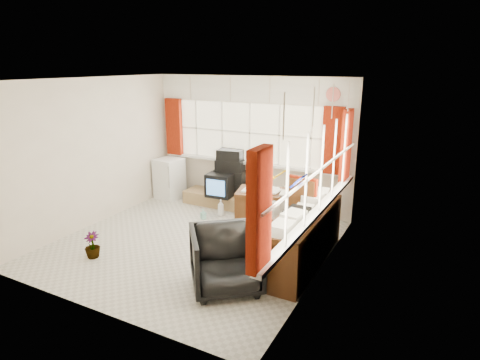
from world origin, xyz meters
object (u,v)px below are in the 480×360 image
object	(u,v)px
desk	(273,209)
mini_fridge	(169,179)
radiator	(268,220)
tv_bench	(219,199)
desk_lamp	(286,176)
task_chair	(297,214)
crt_tv	(221,185)
credenza	(304,237)
office_chair	(226,260)

from	to	relation	value
desk	mini_fridge	bearing A→B (deg)	167.37
radiator	tv_bench	world-z (taller)	radiator
desk_lamp	mini_fridge	bearing A→B (deg)	168.06
radiator	tv_bench	bearing A→B (deg)	148.15
desk	desk_lamp	size ratio (longest dim) A/B	3.07
desk_lamp	task_chair	distance (m)	0.81
radiator	crt_tv	size ratio (longest dim) A/B	1.21
radiator	credenza	world-z (taller)	credenza
tv_bench	mini_fridge	xyz separation A→B (m)	(-1.13, -0.09, 0.29)
desk_lamp	credenza	world-z (taller)	desk_lamp
tv_bench	mini_fridge	distance (m)	1.17
desk	tv_bench	world-z (taller)	desk
office_chair	credenza	distance (m)	1.26
office_chair	tv_bench	world-z (taller)	office_chair
task_chair	mini_fridge	xyz separation A→B (m)	(-3.21, 1.19, -0.19)
task_chair	crt_tv	size ratio (longest dim) A/B	2.20
desk_lamp	mini_fridge	world-z (taller)	desk_lamp
desk	desk_lamp	distance (m)	0.64
task_chair	office_chair	size ratio (longest dim) A/B	1.34
desk_lamp	mini_fridge	distance (m)	2.91
desk_lamp	tv_bench	size ratio (longest dim) A/B	0.30
mini_fridge	desk	bearing A→B (deg)	-12.63
radiator	crt_tv	xyz separation A→B (m)	(-1.32, 0.77, 0.22)
desk_lamp	mini_fridge	size ratio (longest dim) A/B	0.51
crt_tv	mini_fridge	bearing A→B (deg)	178.26
radiator	credenza	distance (m)	1.05
office_chair	radiator	bearing A→B (deg)	57.74
desk	task_chair	bearing A→B (deg)	-43.72
office_chair	radiator	xyz separation A→B (m)	(-0.19, 1.71, -0.13)
desk	radiator	xyz separation A→B (m)	(0.01, -0.23, -0.12)
crt_tv	mini_fridge	distance (m)	1.26
credenza	crt_tv	xyz separation A→B (m)	(-2.15, 1.39, 0.08)
desk_lamp	radiator	world-z (taller)	desk_lamp
crt_tv	radiator	bearing A→B (deg)	-30.22
desk	radiator	size ratio (longest dim) A/B	2.04
task_chair	tv_bench	distance (m)	2.49
desk_lamp	tv_bench	xyz separation A→B (m)	(-1.67, 0.68, -0.85)
task_chair	tv_bench	bearing A→B (deg)	148.34
desk	tv_bench	xyz separation A→B (m)	(-1.44, 0.67, -0.26)
task_chair	tv_bench	size ratio (longest dim) A/B	0.82
desk_lamp	crt_tv	world-z (taller)	desk_lamp
crt_tv	credenza	bearing A→B (deg)	-32.86
desk_lamp	office_chair	xyz separation A→B (m)	(-0.03, -1.92, -0.59)
credenza	crt_tv	bearing A→B (deg)	147.14
task_chair	office_chair	world-z (taller)	task_chair
credenza	crt_tv	distance (m)	2.56
desk	task_chair	distance (m)	0.92
tv_bench	crt_tv	bearing A→B (deg)	-45.51
tv_bench	task_chair	bearing A→B (deg)	-31.66
credenza	crt_tv	world-z (taller)	credenza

